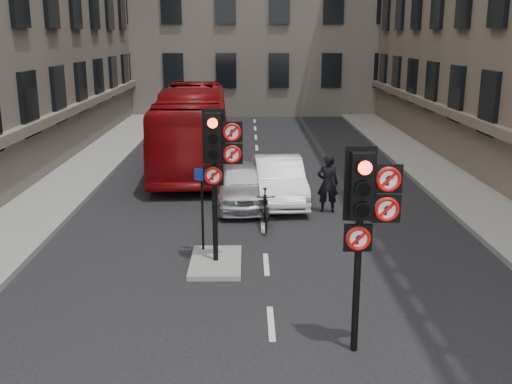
{
  "coord_description": "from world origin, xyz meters",
  "views": [
    {
      "loc": [
        -0.43,
        -8.32,
        5.33
      ],
      "look_at": [
        -0.29,
        1.95,
        2.6
      ],
      "focal_mm": 42.0,
      "sensor_mm": 36.0,
      "label": 1
    }
  ],
  "objects_px": {
    "car_silver": "(240,184)",
    "car_pink": "(204,163)",
    "info_sign": "(202,198)",
    "signal_far": "(218,153)",
    "motorcycle": "(265,209)",
    "signal_near": "(366,208)",
    "bus_red": "(192,127)",
    "car_white": "(279,180)",
    "motorcyclist": "(328,184)"
  },
  "relations": [
    {
      "from": "signal_far",
      "to": "car_silver",
      "type": "relative_size",
      "value": 0.88
    },
    {
      "from": "signal_far",
      "to": "bus_red",
      "type": "distance_m",
      "value": 11.34
    },
    {
      "from": "bus_red",
      "to": "info_sign",
      "type": "distance_m",
      "value": 10.5
    },
    {
      "from": "car_pink",
      "to": "motorcycle",
      "type": "distance_m",
      "value": 6.24
    },
    {
      "from": "car_pink",
      "to": "bus_red",
      "type": "height_order",
      "value": "bus_red"
    },
    {
      "from": "info_sign",
      "to": "motorcyclist",
      "type": "bearing_deg",
      "value": 65.27
    },
    {
      "from": "car_white",
      "to": "signal_far",
      "type": "bearing_deg",
      "value": -109.78
    },
    {
      "from": "motorcycle",
      "to": "info_sign",
      "type": "xyz_separation_m",
      "value": [
        -1.61,
        -2.1,
        0.91
      ]
    },
    {
      "from": "car_silver",
      "to": "car_white",
      "type": "bearing_deg",
      "value": 13.18
    },
    {
      "from": "car_silver",
      "to": "car_pink",
      "type": "bearing_deg",
      "value": 106.55
    },
    {
      "from": "car_silver",
      "to": "car_pink",
      "type": "distance_m",
      "value": 3.84
    },
    {
      "from": "motorcycle",
      "to": "car_pink",
      "type": "bearing_deg",
      "value": 109.7
    },
    {
      "from": "signal_far",
      "to": "car_silver",
      "type": "distance_m",
      "value": 5.53
    },
    {
      "from": "car_silver",
      "to": "car_pink",
      "type": "height_order",
      "value": "car_silver"
    },
    {
      "from": "signal_far",
      "to": "motorcycle",
      "type": "xyz_separation_m",
      "value": [
        1.17,
        2.84,
        -2.17
      ]
    },
    {
      "from": "motorcycle",
      "to": "motorcyclist",
      "type": "distance_m",
      "value": 2.47
    },
    {
      "from": "car_silver",
      "to": "car_pink",
      "type": "xyz_separation_m",
      "value": [
        -1.41,
        3.57,
        -0.08
      ]
    },
    {
      "from": "car_white",
      "to": "info_sign",
      "type": "xyz_separation_m",
      "value": [
        -2.13,
        -4.8,
        0.74
      ]
    },
    {
      "from": "signal_near",
      "to": "bus_red",
      "type": "distance_m",
      "value": 15.77
    },
    {
      "from": "signal_near",
      "to": "car_silver",
      "type": "height_order",
      "value": "signal_near"
    },
    {
      "from": "signal_far",
      "to": "bus_red",
      "type": "bearing_deg",
      "value": 98.13
    },
    {
      "from": "signal_near",
      "to": "car_pink",
      "type": "distance_m",
      "value": 13.34
    },
    {
      "from": "bus_red",
      "to": "motorcyclist",
      "type": "xyz_separation_m",
      "value": [
        4.71,
        -6.84,
        -0.69
      ]
    },
    {
      "from": "signal_far",
      "to": "car_pink",
      "type": "distance_m",
      "value": 9.0
    },
    {
      "from": "car_silver",
      "to": "bus_red",
      "type": "bearing_deg",
      "value": 103.67
    },
    {
      "from": "car_pink",
      "to": "info_sign",
      "type": "bearing_deg",
      "value": -87.4
    },
    {
      "from": "motorcycle",
      "to": "car_silver",
      "type": "bearing_deg",
      "value": 107.31
    },
    {
      "from": "car_pink",
      "to": "motorcyclist",
      "type": "relative_size",
      "value": 2.36
    },
    {
      "from": "signal_near",
      "to": "motorcyclist",
      "type": "relative_size",
      "value": 2.0
    },
    {
      "from": "bus_red",
      "to": "motorcycle",
      "type": "xyz_separation_m",
      "value": [
        2.77,
        -8.33,
        -1.05
      ]
    },
    {
      "from": "signal_near",
      "to": "car_white",
      "type": "height_order",
      "value": "signal_near"
    },
    {
      "from": "bus_red",
      "to": "motorcyclist",
      "type": "distance_m",
      "value": 8.34
    },
    {
      "from": "motorcyclist",
      "to": "car_silver",
      "type": "bearing_deg",
      "value": -13.6
    },
    {
      "from": "car_white",
      "to": "car_silver",
      "type": "bearing_deg",
      "value": -164.64
    },
    {
      "from": "signal_far",
      "to": "car_silver",
      "type": "height_order",
      "value": "signal_far"
    },
    {
      "from": "car_white",
      "to": "motorcyclist",
      "type": "height_order",
      "value": "motorcyclist"
    },
    {
      "from": "signal_near",
      "to": "car_white",
      "type": "relative_size",
      "value": 0.83
    },
    {
      "from": "motorcyclist",
      "to": "info_sign",
      "type": "relative_size",
      "value": 0.87
    },
    {
      "from": "signal_near",
      "to": "signal_far",
      "type": "bearing_deg",
      "value": 123.02
    },
    {
      "from": "signal_far",
      "to": "info_sign",
      "type": "distance_m",
      "value": 1.52
    },
    {
      "from": "signal_near",
      "to": "motorcycle",
      "type": "bearing_deg",
      "value": 101.78
    },
    {
      "from": "signal_near",
      "to": "car_silver",
      "type": "xyz_separation_m",
      "value": [
        -2.16,
        9.13,
        -1.89
      ]
    },
    {
      "from": "car_white",
      "to": "info_sign",
      "type": "distance_m",
      "value": 5.3
    },
    {
      "from": "car_white",
      "to": "info_sign",
      "type": "relative_size",
      "value": 2.1
    },
    {
      "from": "car_silver",
      "to": "bus_red",
      "type": "xyz_separation_m",
      "value": [
        -2.04,
        6.04,
        0.9
      ]
    },
    {
      "from": "signal_near",
      "to": "car_pink",
      "type": "height_order",
      "value": "signal_near"
    },
    {
      "from": "signal_near",
      "to": "motorcyclist",
      "type": "distance_m",
      "value": 8.52
    },
    {
      "from": "signal_far",
      "to": "car_pink",
      "type": "bearing_deg",
      "value": 96.32
    },
    {
      "from": "signal_near",
      "to": "signal_far",
      "type": "xyz_separation_m",
      "value": [
        -2.6,
        4.0,
        0.12
      ]
    },
    {
      "from": "motorcycle",
      "to": "info_sign",
      "type": "bearing_deg",
      "value": -127.75
    }
  ]
}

